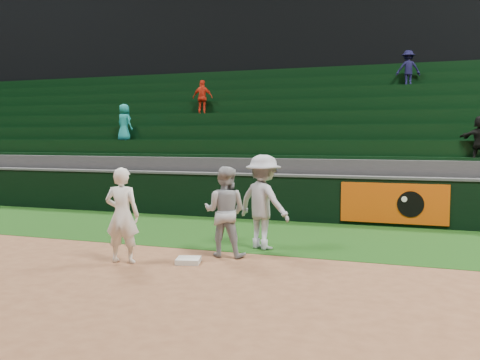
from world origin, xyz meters
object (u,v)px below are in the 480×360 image
Objects in this scene: first_base at (188,260)px; base_coach at (263,202)px; baserunner at (225,212)px; first_baseman at (122,215)px.

base_coach is (0.89, 1.60, 0.90)m from first_base.
base_coach reaches higher than baserunner.
base_coach reaches higher than first_baseman.
first_baseman is 0.91× the size of base_coach.
baserunner is (0.41, 0.73, 0.80)m from first_base.
first_baseman is at bearing 68.27° from base_coach.
first_base is at bearing 85.03° from base_coach.
first_baseman is (-1.12, -0.35, 0.80)m from first_base.
first_baseman is at bearing -162.71° from first_base.
baserunner is (1.53, 1.08, -0.01)m from first_baseman.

